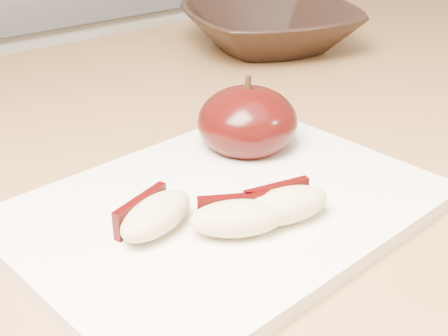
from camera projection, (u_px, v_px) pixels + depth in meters
cutting_board at (224, 208)px, 0.42m from camera, size 0.29×0.23×0.01m
apple_half at (247, 122)px, 0.48m from camera, size 0.10×0.10×0.06m
apple_wedge_a at (154, 215)px, 0.38m from camera, size 0.06×0.05×0.02m
apple_wedge_b at (237, 217)px, 0.38m from camera, size 0.06×0.05×0.02m
apple_wedge_c at (285, 204)px, 0.39m from camera, size 0.06×0.04×0.02m
bowl at (270, 27)px, 0.75m from camera, size 0.25×0.25×0.05m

